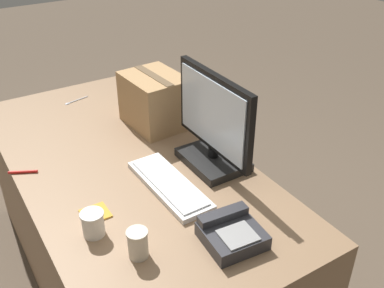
% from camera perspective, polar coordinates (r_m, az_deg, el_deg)
% --- Properties ---
extents(ground_plane, '(12.00, 12.00, 0.00)m').
position_cam_1_polar(ground_plane, '(2.46, -7.14, -16.39)').
color(ground_plane, brown).
extents(office_desk, '(1.80, 0.90, 0.73)m').
position_cam_1_polar(office_desk, '(2.21, -7.76, -9.98)').
color(office_desk, '#8C6B4C').
rests_on(office_desk, ground_plane).
extents(monitor, '(0.48, 0.22, 0.41)m').
position_cam_1_polar(monitor, '(1.86, 2.76, 2.04)').
color(monitor, black).
rests_on(monitor, office_desk).
extents(keyboard, '(0.45, 0.16, 0.03)m').
position_cam_1_polar(keyboard, '(1.80, -2.91, -5.18)').
color(keyboard, silver).
rests_on(keyboard, office_desk).
extents(desk_phone, '(0.20, 0.21, 0.08)m').
position_cam_1_polar(desk_phone, '(1.55, 5.02, -11.24)').
color(desk_phone, '#2D2D33').
rests_on(desk_phone, office_desk).
extents(paper_cup_left, '(0.08, 0.08, 0.09)m').
position_cam_1_polar(paper_cup_left, '(1.60, -12.45, -9.84)').
color(paper_cup_left, white).
rests_on(paper_cup_left, office_desk).
extents(paper_cup_right, '(0.07, 0.07, 0.10)m').
position_cam_1_polar(paper_cup_right, '(1.49, -6.90, -12.45)').
color(paper_cup_right, beige).
rests_on(paper_cup_right, office_desk).
extents(spoon, '(0.05, 0.14, 0.00)m').
position_cam_1_polar(spoon, '(2.56, -14.81, 5.26)').
color(spoon, '#B2B2B7').
rests_on(spoon, office_desk).
extents(cardboard_box, '(0.32, 0.26, 0.26)m').
position_cam_1_polar(cardboard_box, '(2.20, -4.76, 5.54)').
color(cardboard_box, tan).
rests_on(cardboard_box, office_desk).
extents(pen_marker, '(0.06, 0.11, 0.01)m').
position_cam_1_polar(pen_marker, '(2.01, -20.67, -3.34)').
color(pen_marker, red).
rests_on(pen_marker, office_desk).
extents(sticky_note_pad, '(0.10, 0.10, 0.01)m').
position_cam_1_polar(sticky_note_pad, '(1.71, -12.17, -8.61)').
color(sticky_note_pad, gold).
rests_on(sticky_note_pad, office_desk).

